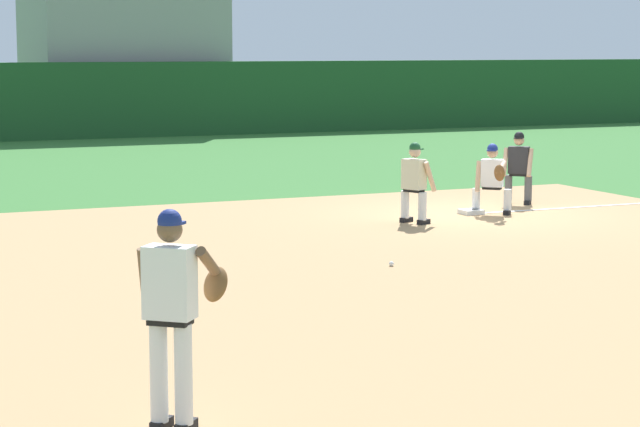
% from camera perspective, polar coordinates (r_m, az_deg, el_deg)
% --- Properties ---
extents(ground_plane, '(160.00, 160.00, 0.00)m').
position_cam_1_polar(ground_plane, '(23.74, 6.91, -0.03)').
color(ground_plane, '#336B2D').
extents(infield_dirt_patch, '(18.00, 18.00, 0.01)m').
position_cam_1_polar(infield_dirt_patch, '(16.98, 2.76, -3.06)').
color(infield_dirt_patch, tan).
rests_on(infield_dirt_patch, ground).
extents(first_base_bag, '(0.38, 0.38, 0.09)m').
position_cam_1_polar(first_base_bag, '(23.73, 6.92, 0.08)').
color(first_base_bag, white).
rests_on(first_base_bag, ground).
extents(baseball, '(0.07, 0.07, 0.07)m').
position_cam_1_polar(baseball, '(18.05, 3.28, -2.32)').
color(baseball, white).
rests_on(baseball, ground).
extents(pitcher, '(0.85, 0.54, 1.86)m').
position_cam_1_polar(pitcher, '(10.29, -6.70, -4.21)').
color(pitcher, black).
rests_on(pitcher, ground).
extents(first_baseman, '(0.71, 1.09, 1.34)m').
position_cam_1_polar(first_baseman, '(23.66, 7.89, 1.71)').
color(first_baseman, black).
rests_on(first_baseman, ground).
extents(baserunner, '(0.59, 0.67, 1.46)m').
position_cam_1_polar(baserunner, '(22.31, 4.34, 1.56)').
color(baserunner, black).
rests_on(baserunner, ground).
extents(umpire, '(0.68, 0.67, 1.46)m').
position_cam_1_polar(umpire, '(25.28, 9.07, 2.21)').
color(umpire, black).
rests_on(umpire, ground).
extents(outfield_wall, '(48.00, 0.50, 2.60)m').
position_cam_1_polar(outfield_wall, '(43.96, -7.78, 5.19)').
color(outfield_wall, '#1E4C23').
rests_on(outfield_wall, ground).
extents(stadium_seating_block, '(6.69, 5.90, 6.00)m').
position_cam_1_polar(stadium_seating_block, '(47.54, -9.06, 7.43)').
color(stadium_seating_block, gray).
rests_on(stadium_seating_block, ground).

